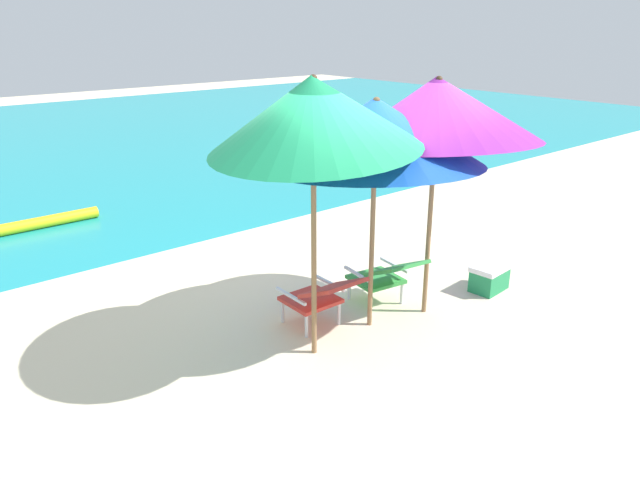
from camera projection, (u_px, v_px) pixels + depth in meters
ground_plane at (175, 224)px, 9.56m from camera, size 40.00×40.00×0.00m
ocean_band at (28, 147)px, 15.32m from camera, size 40.00×18.00×0.01m
swim_buoy at (47, 221)px, 9.39m from camera, size 1.60×0.18×0.18m
lounge_chair_left at (321, 295)px, 6.17m from camera, size 0.56×0.89×0.68m
lounge_chair_right at (385, 274)px, 6.67m from camera, size 0.66×0.94×0.68m
beach_umbrella_left at (313, 113)px, 5.08m from camera, size 2.09×2.05×2.71m
beach_umbrella_center at (375, 133)px, 5.70m from camera, size 2.70×2.73×2.48m
beach_umbrella_right at (437, 110)px, 5.94m from camera, size 2.56×2.60×2.66m
cooler_box at (489, 277)px, 7.18m from camera, size 0.50×0.36×0.32m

